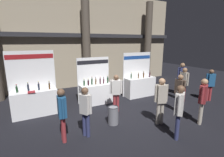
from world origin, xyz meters
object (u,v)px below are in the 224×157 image
at_px(exhibitor_booth_0, 35,100).
at_px(visitor_4, 210,83).
at_px(exhibitor_booth_2, 140,85).
at_px(visitor_0, 179,90).
at_px(visitor_5, 182,76).
at_px(visitor_8, 62,111).
at_px(visitor_9, 184,82).
at_px(visitor_3, 116,90).
at_px(exhibitor_booth_1, 96,92).
at_px(visitor_1, 203,97).
at_px(trash_bin, 113,115).
at_px(visitor_2, 86,108).
at_px(visitor_6, 179,108).
at_px(visitor_7, 161,97).

height_order(exhibitor_booth_0, visitor_4, exhibitor_booth_0).
xyz_separation_m(exhibitor_booth_2, visitor_0, (0.12, -2.54, 0.35)).
distance_m(visitor_5, visitor_8, 6.87).
height_order(visitor_0, visitor_4, visitor_0).
relative_size(exhibitor_booth_0, visitor_9, 1.52).
relative_size(visitor_3, visitor_5, 0.88).
xyz_separation_m(exhibitor_booth_2, visitor_4, (2.60, -2.30, 0.34)).
bearing_deg(visitor_9, exhibitor_booth_2, -142.79).
bearing_deg(visitor_3, visitor_8, -127.34).
xyz_separation_m(exhibitor_booth_1, visitor_0, (2.67, -2.61, 0.39)).
height_order(visitor_1, visitor_3, visitor_1).
relative_size(trash_bin, visitor_1, 0.39).
height_order(trash_bin, visitor_4, visitor_4).
height_order(exhibitor_booth_0, trash_bin, exhibitor_booth_0).
distance_m(visitor_8, visitor_9, 6.09).
bearing_deg(visitor_4, visitor_2, 25.65).
bearing_deg(visitor_2, visitor_4, -120.10).
bearing_deg(visitor_4, visitor_8, 25.04).
distance_m(exhibitor_booth_2, visitor_5, 2.36).
height_order(visitor_0, visitor_3, visitor_0).
height_order(exhibitor_booth_2, visitor_1, exhibitor_booth_2).
distance_m(exhibitor_booth_1, visitor_8, 3.26).
xyz_separation_m(visitor_0, visitor_4, (2.48, 0.24, -0.01)).
height_order(visitor_5, visitor_8, visitor_5).
relative_size(exhibitor_booth_1, visitor_3, 1.38).
xyz_separation_m(exhibitor_booth_0, visitor_6, (3.73, -3.94, 0.38)).
bearing_deg(visitor_0, visitor_6, 128.14).
distance_m(visitor_0, visitor_8, 4.76).
relative_size(visitor_2, visitor_3, 1.00).
distance_m(visitor_1, visitor_8, 4.81).
bearing_deg(visitor_5, trash_bin, -151.10).
height_order(trash_bin, visitor_7, visitor_7).
distance_m(trash_bin, visitor_2, 1.33).
xyz_separation_m(visitor_2, visitor_5, (6.03, 1.47, 0.15)).
xyz_separation_m(visitor_1, visitor_3, (-2.19, 2.40, -0.06)).
height_order(exhibitor_booth_1, visitor_3, exhibitor_booth_1).
distance_m(visitor_6, visitor_8, 3.47).
relative_size(exhibitor_booth_1, visitor_6, 1.29).
relative_size(visitor_0, visitor_9, 0.96).
xyz_separation_m(visitor_2, visitor_6, (2.43, -1.44, 0.09)).
bearing_deg(visitor_1, visitor_3, -75.48).
height_order(visitor_1, visitor_5, visitor_5).
distance_m(trash_bin, visitor_3, 1.28).
distance_m(exhibitor_booth_1, visitor_1, 4.52).
height_order(trash_bin, visitor_1, visitor_1).
distance_m(trash_bin, visitor_4, 5.45).
bearing_deg(visitor_9, visitor_5, 133.66).
bearing_deg(visitor_4, visitor_7, 33.72).
bearing_deg(visitor_6, visitor_4, 165.37).
relative_size(visitor_1, visitor_8, 1.03).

